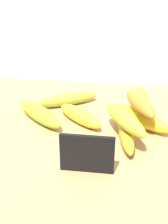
{
  "coord_description": "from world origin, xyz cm",
  "views": [
    {
      "loc": [
        11.1,
        -63.54,
        41.99
      ],
      "look_at": [
        1.63,
        4.15,
        8.0
      ],
      "focal_mm": 49.41,
      "sensor_mm": 36.0,
      "label": 1
    }
  ],
  "objects_px": {
    "banana_4": "(142,102)",
    "banana_7": "(140,104)",
    "banana_0": "(67,99)",
    "banana_6": "(125,119)",
    "chalkboard_sign": "(87,155)",
    "banana_5": "(80,116)",
    "banana_1": "(126,132)",
    "banana_3": "(39,114)",
    "banana_2": "(140,118)"
  },
  "relations": [
    {
      "from": "banana_0",
      "to": "banana_7",
      "type": "bearing_deg",
      "value": -24.95
    },
    {
      "from": "banana_1",
      "to": "banana_3",
      "type": "relative_size",
      "value": 1.07
    },
    {
      "from": "banana_1",
      "to": "banana_2",
      "type": "xyz_separation_m",
      "value": [
        0.04,
        0.07,
        0.0
      ]
    },
    {
      "from": "banana_4",
      "to": "banana_2",
      "type": "bearing_deg",
      "value": -93.48
    },
    {
      "from": "banana_3",
      "to": "chalkboard_sign",
      "type": "bearing_deg",
      "value": -52.26
    },
    {
      "from": "banana_3",
      "to": "banana_7",
      "type": "xyz_separation_m",
      "value": [
        0.26,
        0.01,
        0.04
      ]
    },
    {
      "from": "banana_4",
      "to": "banana_7",
      "type": "xyz_separation_m",
      "value": [
        -0.01,
        -0.1,
        0.04
      ]
    },
    {
      "from": "banana_2",
      "to": "banana_5",
      "type": "relative_size",
      "value": 1.16
    },
    {
      "from": "chalkboard_sign",
      "to": "banana_3",
      "type": "relative_size",
      "value": 0.59
    },
    {
      "from": "chalkboard_sign",
      "to": "banana_0",
      "type": "height_order",
      "value": "chalkboard_sign"
    },
    {
      "from": "banana_6",
      "to": "banana_7",
      "type": "relative_size",
      "value": 1.1
    },
    {
      "from": "banana_3",
      "to": "banana_7",
      "type": "height_order",
      "value": "banana_7"
    },
    {
      "from": "chalkboard_sign",
      "to": "banana_2",
      "type": "bearing_deg",
      "value": 62.22
    },
    {
      "from": "banana_0",
      "to": "banana_6",
      "type": "xyz_separation_m",
      "value": [
        0.17,
        -0.17,
        0.04
      ]
    },
    {
      "from": "banana_1",
      "to": "banana_3",
      "type": "height_order",
      "value": "banana_3"
    },
    {
      "from": "banana_2",
      "to": "banana_6",
      "type": "xyz_separation_m",
      "value": [
        -0.04,
        -0.08,
        0.03
      ]
    },
    {
      "from": "banana_1",
      "to": "banana_3",
      "type": "distance_m",
      "value": 0.24
    },
    {
      "from": "banana_4",
      "to": "banana_7",
      "type": "height_order",
      "value": "banana_7"
    },
    {
      "from": "chalkboard_sign",
      "to": "banana_4",
      "type": "relative_size",
      "value": 0.54
    },
    {
      "from": "banana_0",
      "to": "banana_7",
      "type": "relative_size",
      "value": 1.21
    },
    {
      "from": "banana_0",
      "to": "banana_7",
      "type": "xyz_separation_m",
      "value": [
        0.21,
        -0.1,
        0.04
      ]
    },
    {
      "from": "chalkboard_sign",
      "to": "banana_6",
      "type": "xyz_separation_m",
      "value": [
        0.07,
        0.14,
        0.02
      ]
    },
    {
      "from": "banana_2",
      "to": "banana_3",
      "type": "bearing_deg",
      "value": -177.25
    },
    {
      "from": "banana_0",
      "to": "banana_6",
      "type": "height_order",
      "value": "banana_6"
    },
    {
      "from": "banana_6",
      "to": "banana_7",
      "type": "height_order",
      "value": "banana_7"
    },
    {
      "from": "chalkboard_sign",
      "to": "banana_5",
      "type": "distance_m",
      "value": 0.21
    },
    {
      "from": "chalkboard_sign",
      "to": "banana_1",
      "type": "height_order",
      "value": "chalkboard_sign"
    },
    {
      "from": "banana_5",
      "to": "banana_3",
      "type": "bearing_deg",
      "value": -177.0
    },
    {
      "from": "banana_6",
      "to": "banana_7",
      "type": "distance_m",
      "value": 0.08
    },
    {
      "from": "banana_1",
      "to": "banana_2",
      "type": "distance_m",
      "value": 0.08
    },
    {
      "from": "banana_1",
      "to": "banana_4",
      "type": "height_order",
      "value": "banana_4"
    },
    {
      "from": "chalkboard_sign",
      "to": "banana_5",
      "type": "bearing_deg",
      "value": 102.75
    },
    {
      "from": "banana_4",
      "to": "banana_3",
      "type": "bearing_deg",
      "value": -157.7
    },
    {
      "from": "banana_7",
      "to": "banana_6",
      "type": "bearing_deg",
      "value": -116.31
    },
    {
      "from": "chalkboard_sign",
      "to": "banana_4",
      "type": "bearing_deg",
      "value": 69.26
    },
    {
      "from": "banana_0",
      "to": "banana_2",
      "type": "xyz_separation_m",
      "value": [
        0.21,
        -0.1,
        0.0
      ]
    },
    {
      "from": "chalkboard_sign",
      "to": "banana_7",
      "type": "xyz_separation_m",
      "value": [
        0.11,
        0.21,
        0.02
      ]
    },
    {
      "from": "banana_1",
      "to": "banana_6",
      "type": "xyz_separation_m",
      "value": [
        -0.0,
        -0.0,
        0.04
      ]
    },
    {
      "from": "chalkboard_sign",
      "to": "banana_7",
      "type": "bearing_deg",
      "value": 62.94
    },
    {
      "from": "banana_2",
      "to": "banana_7",
      "type": "height_order",
      "value": "banana_7"
    },
    {
      "from": "banana_4",
      "to": "banana_5",
      "type": "bearing_deg",
      "value": -147.16
    },
    {
      "from": "banana_4",
      "to": "banana_0",
      "type": "bearing_deg",
      "value": -179.08
    },
    {
      "from": "banana_2",
      "to": "banana_3",
      "type": "height_order",
      "value": "banana_3"
    },
    {
      "from": "banana_5",
      "to": "banana_4",
      "type": "bearing_deg",
      "value": 32.84
    },
    {
      "from": "banana_0",
      "to": "chalkboard_sign",
      "type": "bearing_deg",
      "value": -71.89
    },
    {
      "from": "banana_2",
      "to": "banana_7",
      "type": "xyz_separation_m",
      "value": [
        -0.0,
        -0.0,
        0.04
      ]
    },
    {
      "from": "chalkboard_sign",
      "to": "banana_4",
      "type": "height_order",
      "value": "chalkboard_sign"
    },
    {
      "from": "banana_5",
      "to": "banana_7",
      "type": "distance_m",
      "value": 0.16
    },
    {
      "from": "banana_2",
      "to": "banana_6",
      "type": "height_order",
      "value": "banana_6"
    },
    {
      "from": "chalkboard_sign",
      "to": "banana_2",
      "type": "distance_m",
      "value": 0.24
    }
  ]
}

